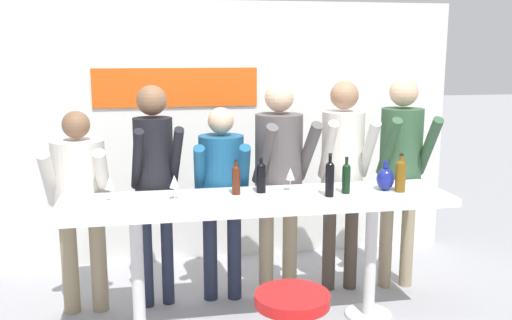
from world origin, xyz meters
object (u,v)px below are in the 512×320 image
person_center_left (222,184)px  wine_bottle_1 (401,174)px  wine_bottle_0 (346,177)px  wine_glass_2 (290,174)px  decorative_vase (385,179)px  wine_bottle_3 (330,177)px  person_center (279,167)px  person_center_right (343,162)px  person_left (154,169)px  tasting_table (258,214)px  wine_bottle_4 (236,178)px  person_far_left (80,192)px  wine_bottle_2 (261,176)px  wine_glass_0 (110,184)px  person_right (401,159)px  wine_glass_1 (174,182)px

person_center_left → wine_bottle_1: bearing=-18.6°
wine_bottle_0 → wine_bottle_1: size_ratio=0.94×
wine_glass_2 → wine_bottle_1: bearing=-12.2°
decorative_vase → wine_bottle_3: bearing=-167.4°
person_center → person_center_right: bearing=-5.7°
wine_bottle_0 → decorative_vase: bearing=6.4°
person_center_right → decorative_vase: bearing=-69.2°
person_left → wine_glass_2: bearing=-28.4°
wine_bottle_3 → decorative_vase: bearing=12.6°
tasting_table → wine_bottle_1: (1.06, -0.04, 0.26)m
person_left → wine_bottle_4: person_left is taller
person_far_left → wine_bottle_2: size_ratio=5.93×
person_center_left → wine_bottle_3: size_ratio=5.05×
tasting_table → person_center_right: size_ratio=1.57×
person_far_left → wine_glass_0: (0.25, -0.42, 0.15)m
wine_bottle_0 → wine_glass_2: bearing=159.4°
tasting_table → wine_bottle_2: bearing=70.8°
wine_bottle_2 → person_center_right: bearing=28.4°
person_left → wine_bottle_4: (0.58, -0.40, -0.01)m
person_center_right → wine_bottle_2: (-0.77, -0.42, 0.01)m
person_left → decorative_vase: bearing=-23.7°
person_far_left → wine_bottle_4: bearing=-16.8°
wine_glass_2 → person_right: bearing=19.4°
tasting_table → wine_bottle_1: wine_bottle_1 is taller
wine_bottle_2 → wine_glass_1: size_ratio=1.51×
person_far_left → wine_bottle_0: person_far_left is taller
person_far_left → wine_glass_1: (0.70, -0.45, 0.15)m
wine_bottle_2 → wine_glass_0: 1.08m
wine_glass_2 → person_far_left: bearing=167.2°
wine_bottle_2 → person_right: bearing=16.6°
person_center_left → wine_bottle_1: size_ratio=5.54×
wine_bottle_4 → wine_bottle_3: bearing=-15.6°
tasting_table → wine_bottle_0: wine_bottle_0 is taller
person_center_left → wine_glass_0: 0.96m
person_center → wine_bottle_2: (-0.22, -0.39, 0.02)m
person_center → wine_bottle_4: size_ratio=6.85×
person_right → wine_glass_1: 1.96m
person_center_left → person_center: bearing=4.3°
wine_bottle_3 → wine_glass_0: bearing=174.6°
person_center_right → wine_glass_0: 1.91m
wine_bottle_3 → wine_glass_1: wine_bottle_3 is taller
person_left → wine_bottle_2: size_ratio=6.61×
tasting_table → wine_bottle_1: bearing=-2.3°
person_right → wine_bottle_0: person_right is taller
person_right → wine_bottle_2: (-1.27, -0.38, -0.01)m
person_center_right → wine_bottle_3: size_ratio=5.67×
person_center_right → wine_glass_2: person_center_right is taller
tasting_table → person_left: person_left is taller
person_left → wine_bottle_1: bearing=-24.9°
wine_glass_1 → person_center: bearing=29.0°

